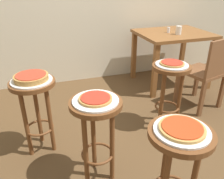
{
  "coord_description": "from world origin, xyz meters",
  "views": [
    {
      "loc": [
        -0.8,
        -1.62,
        1.43
      ],
      "look_at": [
        -0.29,
        -0.04,
        0.61
      ],
      "focal_mm": 37.03,
      "sensor_mm": 36.0,
      "label": 1
    }
  ],
  "objects_px": {
    "pizza_leftside": "(172,63)",
    "pizza_middle": "(95,98)",
    "stool_foreground": "(177,157)",
    "pizza_foreground": "(182,128)",
    "condiment_shaker": "(168,30)",
    "serving_plate_rear": "(32,80)",
    "stool_middle": "(96,124)",
    "cup_near_edge": "(179,30)",
    "dining_table": "(173,41)",
    "wooden_chair": "(208,71)",
    "stool_rear": "(35,101)",
    "pizza_rear": "(31,77)",
    "stool_leftside": "(170,83)",
    "serving_plate_leftside": "(172,65)",
    "serving_plate_foreground": "(182,131)",
    "serving_plate_middle": "(96,101)"
  },
  "relations": [
    {
      "from": "pizza_leftside",
      "to": "condiment_shaker",
      "type": "distance_m",
      "value": 1.08
    },
    {
      "from": "stool_rear",
      "to": "condiment_shaker",
      "type": "height_order",
      "value": "condiment_shaker"
    },
    {
      "from": "stool_foreground",
      "to": "pizza_middle",
      "type": "bearing_deg",
      "value": 127.56
    },
    {
      "from": "serving_plate_foreground",
      "to": "pizza_foreground",
      "type": "xyz_separation_m",
      "value": [
        0.0,
        0.0,
        0.02
      ]
    },
    {
      "from": "serving_plate_foreground",
      "to": "stool_leftside",
      "type": "height_order",
      "value": "serving_plate_foreground"
    },
    {
      "from": "pizza_leftside",
      "to": "stool_foreground",
      "type": "bearing_deg",
      "value": -118.37
    },
    {
      "from": "dining_table",
      "to": "wooden_chair",
      "type": "xyz_separation_m",
      "value": [
        0.01,
        -0.75,
        -0.16
      ]
    },
    {
      "from": "serving_plate_middle",
      "to": "wooden_chair",
      "type": "xyz_separation_m",
      "value": [
        1.45,
        0.64,
        -0.21
      ]
    },
    {
      "from": "stool_middle",
      "to": "stool_leftside",
      "type": "bearing_deg",
      "value": 27.72
    },
    {
      "from": "stool_leftside",
      "to": "pizza_leftside",
      "type": "height_order",
      "value": "pizza_leftside"
    },
    {
      "from": "serving_plate_leftside",
      "to": "dining_table",
      "type": "distance_m",
      "value": 1.12
    },
    {
      "from": "pizza_leftside",
      "to": "condiment_shaker",
      "type": "xyz_separation_m",
      "value": [
        0.51,
        0.95,
        0.08
      ]
    },
    {
      "from": "pizza_middle",
      "to": "cup_near_edge",
      "type": "distance_m",
      "value": 1.92
    },
    {
      "from": "stool_middle",
      "to": "stool_rear",
      "type": "distance_m",
      "value": 0.62
    },
    {
      "from": "pizza_leftside",
      "to": "dining_table",
      "type": "bearing_deg",
      "value": 57.85
    },
    {
      "from": "stool_foreground",
      "to": "cup_near_edge",
      "type": "height_order",
      "value": "cup_near_edge"
    },
    {
      "from": "pizza_foreground",
      "to": "condiment_shaker",
      "type": "distance_m",
      "value": 2.11
    },
    {
      "from": "serving_plate_leftside",
      "to": "stool_rear",
      "type": "xyz_separation_m",
      "value": [
        -1.25,
        0.03,
        -0.19
      ]
    },
    {
      "from": "serving_plate_middle",
      "to": "wooden_chair",
      "type": "relative_size",
      "value": 0.37
    },
    {
      "from": "serving_plate_middle",
      "to": "pizza_rear",
      "type": "height_order",
      "value": "pizza_rear"
    },
    {
      "from": "serving_plate_leftside",
      "to": "dining_table",
      "type": "relative_size",
      "value": 0.33
    },
    {
      "from": "serving_plate_middle",
      "to": "condiment_shaker",
      "type": "height_order",
      "value": "condiment_shaker"
    },
    {
      "from": "pizza_rear",
      "to": "stool_foreground",
      "type": "bearing_deg",
      "value": -51.17
    },
    {
      "from": "condiment_shaker",
      "to": "wooden_chair",
      "type": "bearing_deg",
      "value": -82.83
    },
    {
      "from": "wooden_chair",
      "to": "pizza_leftside",
      "type": "bearing_deg",
      "value": -162.05
    },
    {
      "from": "pizza_middle",
      "to": "stool_leftside",
      "type": "height_order",
      "value": "pizza_middle"
    },
    {
      "from": "pizza_leftside",
      "to": "pizza_middle",
      "type": "bearing_deg",
      "value": -152.28
    },
    {
      "from": "pizza_leftside",
      "to": "stool_rear",
      "type": "height_order",
      "value": "pizza_leftside"
    },
    {
      "from": "stool_foreground",
      "to": "serving_plate_leftside",
      "type": "height_order",
      "value": "serving_plate_leftside"
    },
    {
      "from": "cup_near_edge",
      "to": "stool_foreground",
      "type": "bearing_deg",
      "value": -121.8
    },
    {
      "from": "condiment_shaker",
      "to": "dining_table",
      "type": "bearing_deg",
      "value": -0.71
    },
    {
      "from": "pizza_leftside",
      "to": "wooden_chair",
      "type": "bearing_deg",
      "value": 17.95
    },
    {
      "from": "stool_middle",
      "to": "condiment_shaker",
      "type": "xyz_separation_m",
      "value": [
        1.36,
        1.39,
        0.28
      ]
    },
    {
      "from": "pizza_foreground",
      "to": "serving_plate_middle",
      "type": "distance_m",
      "value": 0.59
    },
    {
      "from": "stool_rear",
      "to": "wooden_chair",
      "type": "relative_size",
      "value": 0.79
    },
    {
      "from": "stool_foreground",
      "to": "wooden_chair",
      "type": "distance_m",
      "value": 1.56
    },
    {
      "from": "pizza_rear",
      "to": "dining_table",
      "type": "relative_size",
      "value": 0.28
    },
    {
      "from": "serving_plate_foreground",
      "to": "pizza_leftside",
      "type": "bearing_deg",
      "value": 61.63
    },
    {
      "from": "pizza_rear",
      "to": "cup_near_edge",
      "type": "bearing_deg",
      "value": 23.36
    },
    {
      "from": "serving_plate_foreground",
      "to": "pizza_middle",
      "type": "bearing_deg",
      "value": 127.56
    },
    {
      "from": "wooden_chair",
      "to": "dining_table",
      "type": "bearing_deg",
      "value": 90.67
    },
    {
      "from": "wooden_chair",
      "to": "serving_plate_leftside",
      "type": "bearing_deg",
      "value": -162.05
    },
    {
      "from": "pizza_leftside",
      "to": "dining_table",
      "type": "distance_m",
      "value": 1.12
    },
    {
      "from": "stool_foreground",
      "to": "serving_plate_rear",
      "type": "distance_m",
      "value": 1.22
    },
    {
      "from": "stool_middle",
      "to": "cup_near_edge",
      "type": "relative_size",
      "value": 6.33
    },
    {
      "from": "stool_leftside",
      "to": "stool_rear",
      "type": "distance_m",
      "value": 1.25
    },
    {
      "from": "serving_plate_middle",
      "to": "pizza_middle",
      "type": "bearing_deg",
      "value": -90.0
    },
    {
      "from": "serving_plate_middle",
      "to": "condiment_shaker",
      "type": "xyz_separation_m",
      "value": [
        1.36,
        1.39,
        0.1
      ]
    },
    {
      "from": "stool_leftside",
      "to": "cup_near_edge",
      "type": "xyz_separation_m",
      "value": [
        0.58,
        0.82,
        0.3
      ]
    },
    {
      "from": "stool_leftside",
      "to": "pizza_foreground",
      "type": "bearing_deg",
      "value": -118.37
    }
  ]
}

